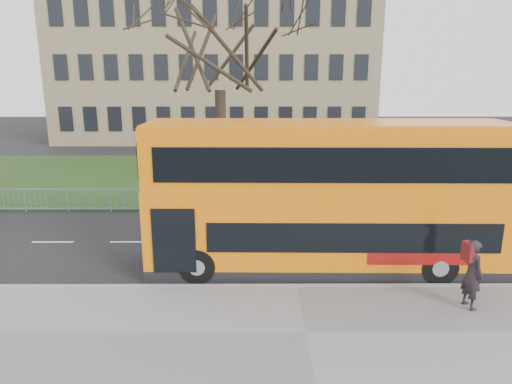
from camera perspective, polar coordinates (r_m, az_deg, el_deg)
The scene contains 8 objects.
ground at distance 15.38m, azimuth 4.53°, elevation -9.46°, with size 120.00×120.00×0.00m, color black.
kerb at distance 13.94m, azimuth 5.06°, elevation -11.75°, with size 80.00×0.20×0.14m, color gray.
grass_verge at distance 29.01m, azimuth 2.24°, elevation 1.99°, with size 80.00×15.40×0.08m, color #1E3413.
guard_railing at distance 21.42m, azimuth 3.12°, elevation -1.02°, with size 40.00×0.12×1.10m, color #7797D4, non-canonical shape.
bare_tree at distance 24.10m, azimuth -4.55°, elevation 15.06°, with size 9.05×9.05×12.93m, color black, non-canonical shape.
civic_building at distance 49.19m, azimuth -4.79°, elevation 15.11°, with size 30.00×15.00×14.00m, color #877755.
yellow_bus at distance 14.72m, azimuth 8.88°, elevation -0.17°, with size 11.38×2.90×4.75m.
pedestrian at distance 13.57m, azimuth 25.41°, elevation -9.26°, with size 0.70×0.46×1.91m, color black.
Camera 1 is at (-1.26, -14.04, 6.15)m, focal length 32.00 mm.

